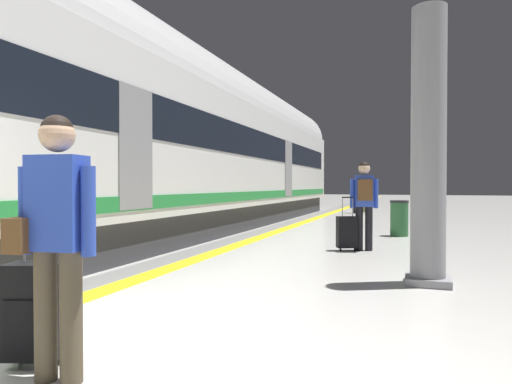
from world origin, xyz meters
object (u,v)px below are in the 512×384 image
Objects in this scene: high_speed_train at (184,140)px; waste_bin at (399,218)px; passenger_near at (364,198)px; suitcase_mid at (363,206)px; suitcase_near at (347,232)px; traveller_foreground at (55,228)px; rolling_suitcase_foreground at (34,311)px; passenger_mid at (356,191)px; platform_pillar at (428,152)px.

high_speed_train reaches higher than waste_bin.
passenger_near is 11.74m from suitcase_mid.
passenger_near is 0.76m from suitcase_near.
traveller_foreground reaches higher than suitcase_mid.
suitcase_near is at bearing -107.13° from waste_bin.
high_speed_train is at bearing 113.63° from traveller_foreground.
rolling_suitcase_foreground is 0.64× the size of passenger_near.
suitcase_near is 0.63× the size of passenger_mid.
passenger_mid is 0.73m from suitcase_mid.
passenger_mid is at bearing 95.90° from suitcase_near.
rolling_suitcase_foreground reaches higher than suitcase_mid.
traveller_foreground is 0.49× the size of platform_pillar.
traveller_foreground is (3.52, -8.04, -1.49)m from high_speed_train.
passenger_near is 0.49× the size of platform_pillar.
rolling_suitcase_foreground is 0.66× the size of passenger_mid.
suitcase_near is 1.61× the size of suitcase_mid.
platform_pillar reaches higher than suitcase_mid.
platform_pillar is 5.71m from waste_bin.
rolling_suitcase_foreground is at bearing -90.29° from passenger_mid.
rolling_suitcase_foreground is at bearing -91.30° from suitcase_mid.
rolling_suitcase_foreground is (-0.33, 0.14, -0.62)m from traveller_foreground.
waste_bin is (0.91, 2.95, 0.09)m from suitcase_near.
waste_bin is (2.14, -8.93, -0.55)m from passenger_mid.
traveller_foreground is 9.61m from waste_bin.
passenger_mid is at bearing 90.76° from traveller_foreground.
waste_bin is (5.41, 1.37, -2.04)m from high_speed_train.
suitcase_near is 11.96m from passenger_mid.
platform_pillar reaches higher than suitcase_near.
high_speed_train is 15.64× the size of traveller_foreground.
suitcase_near reaches higher than waste_bin.
suitcase_near reaches higher than suitcase_mid.
traveller_foreground is 18.23m from suitcase_mid.
high_speed_train is 5.94m from waste_bin.
waste_bin is at bearing 95.19° from platform_pillar.
traveller_foreground is 1.55× the size of rolling_suitcase_foreground.
rolling_suitcase_foreground is 6.67m from passenger_near.
suitcase_near is at bearing 78.20° from rolling_suitcase_foreground.
traveller_foreground is 1.03× the size of passenger_mid.
traveller_foreground reaches higher than passenger_mid.
passenger_mid is 2.57× the size of suitcase_mid.
passenger_mid reaches higher than waste_bin.
rolling_suitcase_foreground is 9.53m from waste_bin.
suitcase_mid is at bearing 96.05° from passenger_near.
passenger_near is 1.64× the size of suitcase_near.
suitcase_mid is 9.00m from waste_bin.
high_speed_train is 7.62× the size of platform_pillar.
passenger_near reaches higher than passenger_mid.
suitcase_near is at bearing -160.43° from passenger_near.
suitcase_mid is at bearing 70.56° from high_speed_train.
platform_pillar is at bearing -68.10° from passenger_near.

